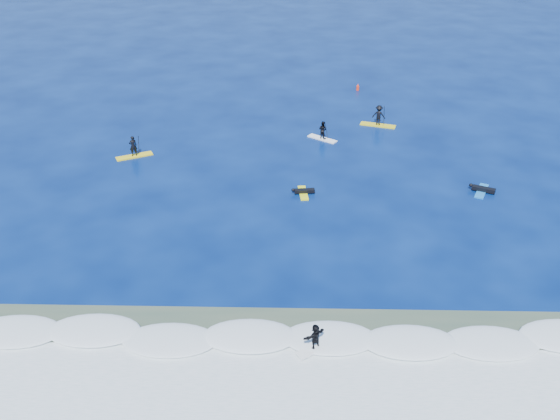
{
  "coord_description": "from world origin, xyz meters",
  "views": [
    {
      "loc": [
        -0.94,
        -34.02,
        21.28
      ],
      "look_at": [
        -1.76,
        2.1,
        0.6
      ],
      "focal_mm": 40.0,
      "sensor_mm": 36.0,
      "label": 1
    }
  ],
  "objects_px": {
    "prone_paddler_near": "(303,192)",
    "marker_buoy": "(358,87)",
    "sup_paddler_left": "(134,149)",
    "sup_paddler_right": "(379,117)",
    "sup_paddler_center": "(323,132)",
    "wave_surfer": "(315,338)",
    "prone_paddler_far": "(482,190)"
  },
  "relations": [
    {
      "from": "prone_paddler_near",
      "to": "wave_surfer",
      "type": "xyz_separation_m",
      "value": [
        0.41,
        -16.38,
        0.68
      ]
    },
    {
      "from": "sup_paddler_center",
      "to": "wave_surfer",
      "type": "height_order",
      "value": "sup_paddler_center"
    },
    {
      "from": "prone_paddler_far",
      "to": "prone_paddler_near",
      "type": "bearing_deg",
      "value": 117.12
    },
    {
      "from": "sup_paddler_center",
      "to": "wave_surfer",
      "type": "xyz_separation_m",
      "value": [
        -1.33,
        -26.27,
        0.13
      ]
    },
    {
      "from": "sup_paddler_center",
      "to": "wave_surfer",
      "type": "relative_size",
      "value": 1.31
    },
    {
      "from": "sup_paddler_right",
      "to": "prone_paddler_near",
      "type": "relative_size",
      "value": 1.5
    },
    {
      "from": "sup_paddler_left",
      "to": "prone_paddler_far",
      "type": "bearing_deg",
      "value": -38.36
    },
    {
      "from": "sup_paddler_right",
      "to": "wave_surfer",
      "type": "bearing_deg",
      "value": -85.44
    },
    {
      "from": "sup_paddler_left",
      "to": "marker_buoy",
      "type": "distance_m",
      "value": 25.66
    },
    {
      "from": "sup_paddler_left",
      "to": "sup_paddler_center",
      "type": "distance_m",
      "value": 15.82
    },
    {
      "from": "wave_surfer",
      "to": "sup_paddler_center",
      "type": "bearing_deg",
      "value": 48.66
    },
    {
      "from": "sup_paddler_left",
      "to": "marker_buoy",
      "type": "relative_size",
      "value": 4.12
    },
    {
      "from": "marker_buoy",
      "to": "prone_paddler_far",
      "type": "bearing_deg",
      "value": -72.23
    },
    {
      "from": "sup_paddler_right",
      "to": "prone_paddler_far",
      "type": "height_order",
      "value": "sup_paddler_right"
    },
    {
      "from": "sup_paddler_center",
      "to": "marker_buoy",
      "type": "bearing_deg",
      "value": 107.79
    },
    {
      "from": "prone_paddler_near",
      "to": "prone_paddler_far",
      "type": "xyz_separation_m",
      "value": [
        12.96,
        0.58,
        0.02
      ]
    },
    {
      "from": "sup_paddler_left",
      "to": "prone_paddler_near",
      "type": "xyz_separation_m",
      "value": [
        13.6,
        -6.01,
        -0.49
      ]
    },
    {
      "from": "marker_buoy",
      "to": "sup_paddler_left",
      "type": "bearing_deg",
      "value": -139.31
    },
    {
      "from": "marker_buoy",
      "to": "sup_paddler_center",
      "type": "bearing_deg",
      "value": -107.78
    },
    {
      "from": "sup_paddler_center",
      "to": "sup_paddler_left",
      "type": "bearing_deg",
      "value": -130.21
    },
    {
      "from": "wave_surfer",
      "to": "marker_buoy",
      "type": "height_order",
      "value": "wave_surfer"
    },
    {
      "from": "sup_paddler_center",
      "to": "sup_paddler_right",
      "type": "relative_size",
      "value": 0.79
    },
    {
      "from": "sup_paddler_center",
      "to": "prone_paddler_far",
      "type": "distance_m",
      "value": 14.59
    },
    {
      "from": "prone_paddler_far",
      "to": "marker_buoy",
      "type": "bearing_deg",
      "value": 42.35
    },
    {
      "from": "prone_paddler_near",
      "to": "prone_paddler_far",
      "type": "height_order",
      "value": "prone_paddler_far"
    },
    {
      "from": "sup_paddler_left",
      "to": "sup_paddler_right",
      "type": "relative_size",
      "value": 0.91
    },
    {
      "from": "prone_paddler_near",
      "to": "marker_buoy",
      "type": "xyz_separation_m",
      "value": [
        5.85,
        22.73,
        0.16
      ]
    },
    {
      "from": "wave_surfer",
      "to": "marker_buoy",
      "type": "relative_size",
      "value": 2.72
    },
    {
      "from": "sup_paddler_left",
      "to": "sup_paddler_right",
      "type": "height_order",
      "value": "sup_paddler_right"
    },
    {
      "from": "prone_paddler_far",
      "to": "wave_surfer",
      "type": "relative_size",
      "value": 1.24
    },
    {
      "from": "prone_paddler_far",
      "to": "wave_surfer",
      "type": "bearing_deg",
      "value": 168.09
    },
    {
      "from": "sup_paddler_right",
      "to": "marker_buoy",
      "type": "relative_size",
      "value": 4.55
    }
  ]
}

